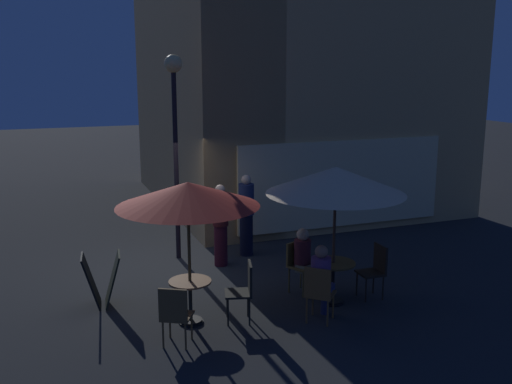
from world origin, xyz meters
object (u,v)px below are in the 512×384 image
object	(u,v)px
cafe_chair_0	(319,290)
cafe_chair_2	(298,261)
cafe_chair_1	(375,267)
patron_seated_1	(305,257)
cafe_table_1	(190,293)
cafe_chair_4	(244,287)
patron_standing_2	(221,225)
menu_sandwich_board	(102,280)
patio_umbrella_0	(336,181)
cafe_table_0	(333,273)
patio_umbrella_1	(188,195)
patron_standing_3	(246,215)
cafe_chair_3	(175,312)
street_lamp_near_corner	(175,110)
patron_seated_0	(322,278)

from	to	relation	value
cafe_chair_0	cafe_chair_2	bearing A→B (deg)	31.20
cafe_chair_1	patron_seated_1	world-z (taller)	patron_seated_1
cafe_table_1	cafe_chair_1	xyz separation A→B (m)	(3.35, -0.11, 0.06)
cafe_table_1	cafe_chair_4	distance (m)	0.87
patron_standing_2	menu_sandwich_board	bearing A→B (deg)	-134.25
cafe_chair_4	patio_umbrella_0	bearing A→B (deg)	-158.71
cafe_table_0	patio_umbrella_1	distance (m)	2.97
cafe_table_1	patio_umbrella_0	xyz separation A→B (m)	(2.52, -0.08, 1.67)
patron_standing_3	cafe_chair_2	bearing A→B (deg)	-154.98
patron_seated_1	cafe_chair_2	bearing A→B (deg)	180.00
cafe_chair_4	patron_standing_3	bearing A→B (deg)	-94.55
cafe_chair_1	cafe_chair_4	distance (m)	2.52
cafe_chair_3	patron_standing_2	size ratio (longest dim) A/B	0.55
cafe_chair_3	patio_umbrella_1	bearing A→B (deg)	0.00
menu_sandwich_board	patio_umbrella_0	size ratio (longest dim) A/B	0.38
cafe_chair_4	cafe_chair_2	bearing A→B (deg)	-131.63
street_lamp_near_corner	cafe_chair_0	xyz separation A→B (m)	(1.33, -4.03, -2.60)
patron_standing_2	cafe_chair_0	bearing A→B (deg)	-60.50
street_lamp_near_corner	cafe_chair_4	xyz separation A→B (m)	(0.24, -3.53, -2.58)
street_lamp_near_corner	cafe_chair_0	world-z (taller)	street_lamp_near_corner
cafe_chair_1	cafe_table_0	bearing A→B (deg)	-0.00
street_lamp_near_corner	patron_seated_0	size ratio (longest dim) A/B	3.35
cafe_table_0	patron_seated_1	bearing A→B (deg)	115.30
menu_sandwich_board	cafe_chair_4	bearing A→B (deg)	-28.51
cafe_chair_2	patron_seated_1	bearing A→B (deg)	-0.00
patron_seated_1	patron_standing_3	distance (m)	2.50
street_lamp_near_corner	cafe_table_0	size ratio (longest dim) A/B	5.60
cafe_chair_2	patron_seated_1	xyz separation A→B (m)	(0.06, -0.13, 0.12)
cafe_table_1	cafe_table_0	bearing A→B (deg)	-1.71
cafe_chair_3	patron_standing_3	world-z (taller)	patron_standing_3
menu_sandwich_board	cafe_table_1	distance (m)	1.74
patron_standing_3	patio_umbrella_0	bearing A→B (deg)	-149.72
cafe_table_1	patio_umbrella_0	size ratio (longest dim) A/B	0.30
cafe_chair_3	patron_standing_3	size ratio (longest dim) A/B	0.53
patio_umbrella_0	patron_seated_1	world-z (taller)	patio_umbrella_0
patio_umbrella_1	cafe_chair_3	world-z (taller)	patio_umbrella_1
cafe_chair_2	patron_standing_2	xyz separation A→B (m)	(-0.89, 1.88, 0.29)
cafe_table_1	patron_seated_0	world-z (taller)	patron_seated_0
cafe_chair_2	patron_seated_0	bearing A→B (deg)	-33.06
menu_sandwich_board	cafe_table_1	size ratio (longest dim) A/B	1.26
cafe_table_1	cafe_chair_4	xyz separation A→B (m)	(0.83, -0.24, 0.08)
street_lamp_near_corner	cafe_chair_0	bearing A→B (deg)	-71.79
cafe_chair_2	cafe_chair_3	distance (m)	2.94
patio_umbrella_0	cafe_chair_3	xyz separation A→B (m)	(-2.94, -0.65, -1.63)
patron_standing_3	street_lamp_near_corner	bearing A→B (deg)	98.25
cafe_table_0	street_lamp_near_corner	bearing A→B (deg)	119.83
cafe_chair_1	cafe_chair_2	bearing A→B (deg)	-30.13
patron_seated_0	patron_seated_1	xyz separation A→B (m)	(0.23, 1.12, -0.03)
menu_sandwich_board	cafe_chair_1	size ratio (longest dim) A/B	0.94
street_lamp_near_corner	cafe_chair_2	world-z (taller)	street_lamp_near_corner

